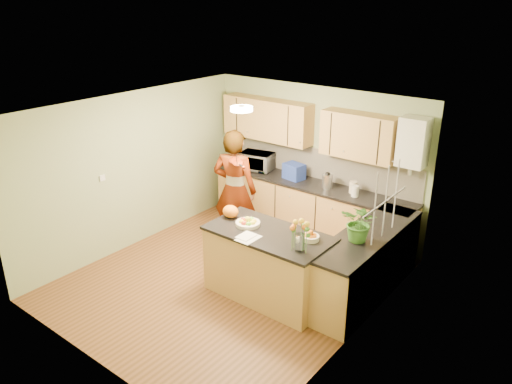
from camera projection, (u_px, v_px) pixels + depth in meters
The scene contains 28 objects.
floor at pixel (230, 279), 7.26m from camera, with size 4.50×4.50×0.00m, color #573619.
ceiling at pixel (227, 110), 6.33m from camera, with size 4.00×4.50×0.02m, color white.
wall_back at pixel (316, 160), 8.44m from camera, with size 4.00×0.02×2.50m, color #92A475.
wall_front at pixel (86, 267), 5.15m from camera, with size 4.00×0.02×2.50m, color #92A475.
wall_left at pixel (134, 170), 7.94m from camera, with size 0.02×4.50×2.50m, color #92A475.
wall_right at pixel (362, 242), 5.66m from camera, with size 0.02×4.50×2.50m, color #92A475.
back_counter at pixel (309, 209), 8.46m from camera, with size 3.64×0.62×0.94m.
right_counter at pixel (366, 264), 6.74m from camera, with size 0.62×2.24×0.94m.
splashback at pixel (320, 164), 8.40m from camera, with size 3.60×0.02×0.52m, color beige.
upper_cabinets at pixel (303, 126), 8.20m from camera, with size 3.20×0.34×0.70m.
boiler at pixel (413, 142), 7.12m from camera, with size 0.40×0.30×0.86m.
window_right at pixel (386, 202), 5.99m from camera, with size 0.01×1.30×1.05m.
light_switch at pixel (102, 178), 7.48m from camera, with size 0.02×0.09×0.09m, color white.
ceiling_lamp at pixel (242, 109), 6.57m from camera, with size 0.30×0.30×0.07m.
peninsula_island at pixel (268, 264), 6.72m from camera, with size 1.68×0.86×0.96m.
fruit_dish at pixel (248, 222), 6.72m from camera, with size 0.33×0.33×0.12m.
orange_bowl at pixel (311, 236), 6.31m from camera, with size 0.22×0.22×0.13m.
flower_vase at pixel (300, 226), 5.94m from camera, with size 0.27×0.27×0.50m.
orange_bag at pixel (231, 212), 6.94m from camera, with size 0.24×0.20×0.18m, color orange.
papers at pixel (248, 238), 6.37m from camera, with size 0.23×0.31×0.01m, color silver.
violinist at pixel (235, 190), 7.88m from camera, with size 0.72×0.47×1.97m, color tan.
violin at pixel (235, 160), 7.38m from camera, with size 0.66×0.27×0.13m, color #4B1304, non-canonical shape.
microwave at pixel (257, 161), 8.87m from camera, with size 0.57×0.38×0.31m, color white.
blue_box at pixel (294, 171), 8.43m from camera, with size 0.33×0.25×0.27m, color #203696.
kettle at pixel (327, 180), 8.04m from camera, with size 0.17×0.17×0.32m.
jar_cream at pixel (353, 187), 7.85m from camera, with size 0.12×0.12×0.19m, color beige.
jar_white at pixel (355, 191), 7.71m from camera, with size 0.11×0.11×0.18m, color white.
potted_plant at pixel (360, 223), 6.26m from camera, with size 0.46×0.40×0.51m, color #3B7426.
Camera 1 is at (4.15, -4.71, 3.89)m, focal length 35.00 mm.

